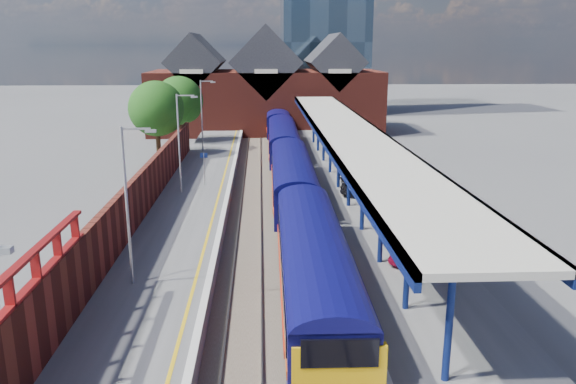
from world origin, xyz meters
name	(u,v)px	position (x,y,z in m)	size (l,w,h in m)	color
ground	(270,179)	(0.00, 30.00, 0.00)	(240.00, 240.00, 0.00)	#5B5B5E
ballast_bed	(272,212)	(0.00, 20.00, 0.03)	(6.00, 76.00, 0.06)	#473D33
rails	(272,211)	(0.00, 20.00, 0.12)	(4.51, 76.00, 0.14)	slate
left_platform	(192,206)	(-5.50, 20.00, 0.50)	(5.00, 76.00, 1.00)	#565659
right_platform	(358,204)	(6.00, 20.00, 0.50)	(6.00, 76.00, 1.00)	#565659
coping_left	(226,199)	(-3.15, 20.00, 1.02)	(0.30, 76.00, 0.05)	silver
coping_right	(317,197)	(3.15, 20.00, 1.02)	(0.30, 76.00, 0.05)	silver
yellow_line	(218,199)	(-3.75, 20.00, 1.01)	(0.14, 76.00, 0.01)	yellow
train	(287,155)	(1.49, 29.96, 2.12)	(3.04, 65.94, 3.45)	#0C0B4E
canopy	(348,132)	(5.48, 21.95, 5.25)	(4.50, 52.00, 4.48)	#0E1C54
lamp_post_b	(130,197)	(-6.36, 6.00, 4.99)	(1.48, 0.18, 7.00)	#A5A8AA
lamp_post_c	(181,137)	(-6.36, 22.00, 4.99)	(1.48, 0.18, 7.00)	#A5A8AA
lamp_post_d	(203,111)	(-6.36, 38.00, 4.99)	(1.48, 0.18, 7.00)	#A5A8AA
platform_sign	(204,163)	(-5.00, 24.00, 2.69)	(0.55, 0.08, 2.50)	#A5A8AA
brick_wall	(132,206)	(-8.10, 13.54, 2.45)	(0.35, 50.00, 3.86)	maroon
station_building	(266,90)	(0.00, 58.00, 5.45)	(30.00, 12.12, 13.78)	maroon
tree_near	(158,110)	(-10.35, 35.91, 5.35)	(5.20, 5.20, 8.10)	#382314
tree_far	(180,102)	(-9.35, 43.91, 5.35)	(5.20, 5.20, 8.10)	#382314
parked_car_red	(430,257)	(7.15, 6.91, 1.64)	(1.51, 3.76, 1.28)	#A20D30
parked_car_silver	(411,204)	(8.50, 15.57, 1.76)	(1.60, 4.60, 1.51)	#AFAEB3
parked_car_dark	(371,187)	(6.96, 20.35, 1.63)	(1.76, 4.34, 1.26)	black
parked_car_blue	(393,198)	(7.89, 17.54, 1.57)	(1.88, 4.08, 1.13)	navy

